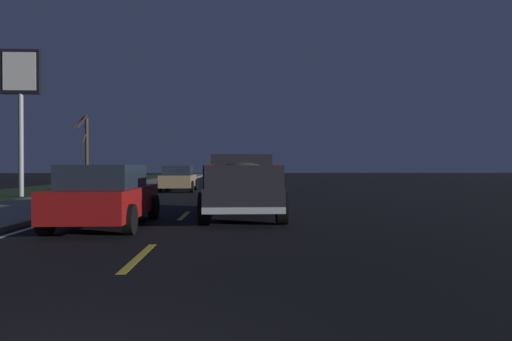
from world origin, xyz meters
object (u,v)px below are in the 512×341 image
object	(u,v)px
sedan_tan	(179,178)
bare_tree_far	(86,148)
sedan_red	(106,195)
pickup_truck	(242,184)
gas_price_sign	(21,86)

from	to	relation	value
sedan_tan	bare_tree_far	xyz separation A→B (m)	(11.87, 9.38, 2.26)
sedan_red	bare_tree_far	size ratio (longest dim) A/B	0.74
pickup_truck	sedan_red	bearing A→B (deg)	121.16
pickup_truck	sedan_tan	world-z (taller)	pickup_truck
sedan_tan	sedan_red	bearing A→B (deg)	-179.00
sedan_red	gas_price_sign	bearing A→B (deg)	33.20
sedan_red	gas_price_sign	world-z (taller)	gas_price_sign
sedan_tan	gas_price_sign	xyz separation A→B (m)	(-4.44, 7.18, 4.70)
sedan_red	bare_tree_far	xyz separation A→B (m)	(27.71, 9.66, 2.26)
sedan_tan	bare_tree_far	distance (m)	15.30
bare_tree_far	sedan_tan	bearing A→B (deg)	-141.68
pickup_truck	sedan_tan	distance (m)	14.26
pickup_truck	bare_tree_far	distance (m)	28.86
pickup_truck	gas_price_sign	xyz separation A→B (m)	(9.34, 10.86, 4.51)
sedan_tan	gas_price_sign	bearing A→B (deg)	121.73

